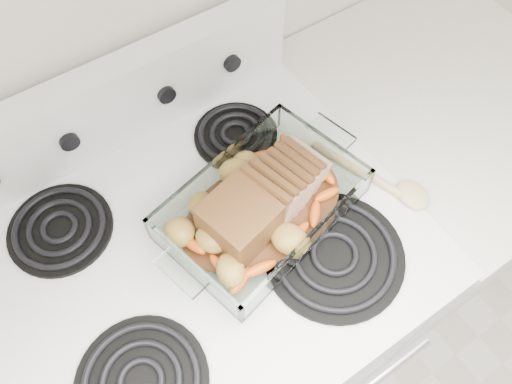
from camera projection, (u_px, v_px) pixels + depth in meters
electric_range at (214, 317)px, 1.29m from camera, size 0.78×0.70×1.12m
counter_right at (403, 196)px, 1.49m from camera, size 0.58×0.68×0.93m
baking_dish at (262, 208)px, 0.90m from camera, size 0.35×0.23×0.07m
pork_roast at (255, 204)px, 0.87m from camera, size 0.25×0.11×0.09m
roast_vegetables at (249, 192)px, 0.91m from camera, size 0.37×0.20×0.05m
wooden_spoon at (388, 183)px, 0.95m from camera, size 0.11×0.24×0.02m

